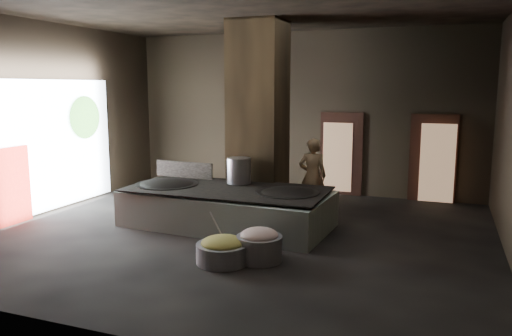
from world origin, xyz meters
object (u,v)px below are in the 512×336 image
at_px(stock_pot, 239,171).
at_px(cook, 312,176).
at_px(hearth_platform, 227,209).
at_px(veg_basin, 223,253).
at_px(meat_basin, 259,248).
at_px(wok_left, 167,187).
at_px(wok_right, 288,196).

distance_m(stock_pot, cook, 1.82).
height_order(stock_pot, cook, cook).
xyz_separation_m(hearth_platform, veg_basin, (0.87, -2.13, -0.21)).
bearing_deg(meat_basin, cook, 89.43).
relative_size(wok_left, wok_right, 1.07).
bearing_deg(veg_basin, wok_right, 77.56).
bearing_deg(wok_left, stock_pot, 21.80).
height_order(wok_right, cook, cook).
relative_size(hearth_platform, cook, 2.43).
bearing_deg(cook, veg_basin, 66.77).
bearing_deg(stock_pot, veg_basin, -72.99).
bearing_deg(meat_basin, wok_right, 92.04).
relative_size(veg_basin, meat_basin, 1.14).
height_order(wok_right, stock_pot, stock_pot).
xyz_separation_m(stock_pot, veg_basin, (0.82, -2.68, -0.96)).
distance_m(wok_right, veg_basin, 2.31).
distance_m(hearth_platform, cook, 2.29).
relative_size(cook, veg_basin, 1.97).
bearing_deg(wok_right, veg_basin, -102.44).
bearing_deg(veg_basin, hearth_platform, 112.22).
bearing_deg(meat_basin, wok_left, 148.57).
relative_size(hearth_platform, wok_left, 3.17).
bearing_deg(wok_right, stock_pot, 158.96).
bearing_deg(hearth_platform, wok_right, 5.47).
height_order(wok_left, veg_basin, wok_left).
bearing_deg(wok_left, cook, 31.00).
distance_m(veg_basin, meat_basin, 0.64).
bearing_deg(meat_basin, stock_pot, 120.16).
distance_m(cook, meat_basin, 3.56).
relative_size(wok_right, meat_basin, 1.60).
distance_m(hearth_platform, wok_left, 1.50).
xyz_separation_m(wok_left, cook, (2.90, 1.74, 0.15)).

